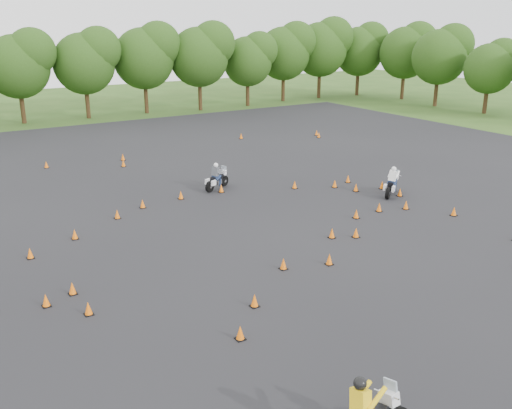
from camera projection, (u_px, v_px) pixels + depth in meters
The scene contains 6 objects.
ground at pixel (306, 256), 24.22m from camera, with size 140.00×140.00×0.00m, color #2D5119.
asphalt_pad at pixel (235, 217), 29.06m from camera, with size 62.00×62.00×0.00m, color black.
treeline at pixel (107, 76), 52.47m from camera, with size 87.41×32.24×10.47m.
traffic_cones at pixel (241, 209), 29.45m from camera, with size 36.61×33.20×0.45m.
rider_grey at pixel (217, 176), 33.55m from camera, with size 2.12×0.65×1.63m, color #484B51, non-canonical shape.
rider_white at pixel (391, 180), 32.34m from camera, with size 2.25×0.69×1.74m, color white, non-canonical shape.
Camera 1 is at (-13.70, -17.80, 9.56)m, focal length 40.00 mm.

